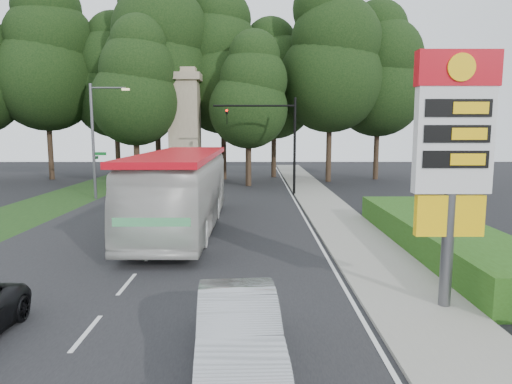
{
  "coord_description": "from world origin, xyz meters",
  "views": [
    {
      "loc": [
        4.04,
        -9.87,
        4.85
      ],
      "look_at": [
        4.09,
        9.54,
        2.2
      ],
      "focal_mm": 32.0,
      "sensor_mm": 36.0,
      "label": 1
    }
  ],
  "objects_px": {
    "traffic_signal_mast": "(277,132)",
    "transit_bus": "(182,191)",
    "gas_station_pylon": "(453,145)",
    "monument": "(185,127)",
    "streetlight_signs": "(96,136)",
    "sedan_silver": "(238,330)"
  },
  "relations": [
    {
      "from": "traffic_signal_mast",
      "to": "transit_bus",
      "type": "bearing_deg",
      "value": -113.53
    },
    {
      "from": "gas_station_pylon",
      "to": "monument",
      "type": "height_order",
      "value": "monument"
    },
    {
      "from": "gas_station_pylon",
      "to": "monument",
      "type": "bearing_deg",
      "value": 111.8
    },
    {
      "from": "gas_station_pylon",
      "to": "monument",
      "type": "relative_size",
      "value": 0.68
    },
    {
      "from": "traffic_signal_mast",
      "to": "monument",
      "type": "distance_m",
      "value": 9.76
    },
    {
      "from": "transit_bus",
      "to": "gas_station_pylon",
      "type": "bearing_deg",
      "value": -49.27
    },
    {
      "from": "streetlight_signs",
      "to": "gas_station_pylon",
      "type": "bearing_deg",
      "value": -51.04
    },
    {
      "from": "traffic_signal_mast",
      "to": "transit_bus",
      "type": "height_order",
      "value": "traffic_signal_mast"
    },
    {
      "from": "transit_bus",
      "to": "sedan_silver",
      "type": "bearing_deg",
      "value": -76.27
    },
    {
      "from": "gas_station_pylon",
      "to": "transit_bus",
      "type": "distance_m",
      "value": 13.58
    },
    {
      "from": "traffic_signal_mast",
      "to": "gas_station_pylon",
      "type": "bearing_deg",
      "value": -80.91
    },
    {
      "from": "gas_station_pylon",
      "to": "streetlight_signs",
      "type": "xyz_separation_m",
      "value": [
        -16.19,
        20.01,
        -0.01
      ]
    },
    {
      "from": "streetlight_signs",
      "to": "sedan_silver",
      "type": "xyz_separation_m",
      "value": [
        10.68,
        -22.99,
        -3.66
      ]
    },
    {
      "from": "transit_bus",
      "to": "sedan_silver",
      "type": "distance_m",
      "value": 13.51
    },
    {
      "from": "monument",
      "to": "transit_bus",
      "type": "bearing_deg",
      "value": -82.05
    },
    {
      "from": "streetlight_signs",
      "to": "transit_bus",
      "type": "distance_m",
      "value": 12.68
    },
    {
      "from": "gas_station_pylon",
      "to": "sedan_silver",
      "type": "bearing_deg",
      "value": -151.63
    },
    {
      "from": "traffic_signal_mast",
      "to": "streetlight_signs",
      "type": "xyz_separation_m",
      "value": [
        -12.67,
        -1.99,
        -0.23
      ]
    },
    {
      "from": "streetlight_signs",
      "to": "transit_bus",
      "type": "relative_size",
      "value": 0.59
    },
    {
      "from": "gas_station_pylon",
      "to": "streetlight_signs",
      "type": "relative_size",
      "value": 0.86
    },
    {
      "from": "transit_bus",
      "to": "sedan_silver",
      "type": "height_order",
      "value": "transit_bus"
    },
    {
      "from": "transit_bus",
      "to": "sedan_silver",
      "type": "relative_size",
      "value": 2.88
    }
  ]
}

